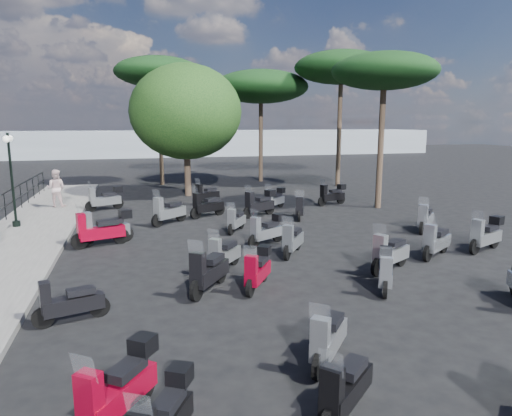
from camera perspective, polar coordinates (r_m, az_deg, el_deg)
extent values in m
plane|color=black|center=(13.38, -2.87, -6.95)|extent=(120.00, 120.00, 0.00)
cube|color=#63615E|center=(16.45, -28.07, -4.58)|extent=(3.00, 30.00, 0.15)
cylinder|color=black|center=(21.00, -28.89, 0.17)|extent=(0.04, 0.04, 1.10)
cylinder|color=black|center=(22.31, -28.06, 0.79)|extent=(0.04, 0.04, 1.10)
cylinder|color=black|center=(23.63, -27.32, 1.34)|extent=(0.04, 0.04, 1.10)
cylinder|color=black|center=(24.95, -26.67, 1.83)|extent=(0.04, 0.04, 1.10)
cylinder|color=black|center=(26.28, -26.07, 2.27)|extent=(0.04, 0.04, 1.10)
cylinder|color=black|center=(27.61, -25.54, 2.67)|extent=(0.04, 0.04, 1.10)
cylinder|color=black|center=(28.95, -25.05, 3.04)|extent=(0.04, 0.04, 1.10)
cylinder|color=black|center=(19.58, -27.77, -1.74)|extent=(0.28, 0.28, 0.21)
cylinder|color=black|center=(19.33, -28.19, 3.06)|extent=(0.10, 0.10, 3.52)
cylinder|color=black|center=(19.22, -28.62, 7.88)|extent=(0.12, 0.79, 0.04)
sphere|color=white|center=(19.61, -28.46, 7.66)|extent=(0.25, 0.25, 0.25)
sphere|color=white|center=(18.83, -28.75, 7.56)|extent=(0.25, 0.25, 0.25)
imported|color=beige|center=(23.16, -23.72, 2.27)|extent=(0.97, 0.83, 1.74)
cylinder|color=black|center=(7.40, -13.81, -20.68)|extent=(0.36, 0.44, 0.48)
cube|color=maroon|center=(6.94, -16.65, -21.40)|extent=(1.03, 1.24, 0.34)
cube|color=black|center=(6.91, -15.87, -18.82)|extent=(0.59, 0.66, 0.14)
cube|color=maroon|center=(6.43, -20.09, -21.49)|extent=(0.37, 0.35, 0.69)
plane|color=white|center=(6.17, -20.75, -18.20)|extent=(0.35, 0.29, 0.37)
cube|color=black|center=(7.11, -13.95, -16.22)|extent=(0.45, 0.46, 0.26)
cylinder|color=black|center=(10.24, -25.09, -12.35)|extent=(0.44, 0.21, 0.44)
cylinder|color=black|center=(10.38, -18.98, -11.59)|extent=(0.44, 0.21, 0.44)
cube|color=black|center=(10.24, -21.82, -11.10)|extent=(1.22, 0.63, 0.31)
cube|color=black|center=(10.17, -21.05, -9.66)|extent=(0.60, 0.42, 0.13)
cube|color=black|center=(10.10, -24.86, -10.11)|extent=(0.27, 0.32, 0.64)
plane|color=white|center=(9.96, -25.36, -7.93)|extent=(0.17, 0.35, 0.34)
cylinder|color=black|center=(10.70, -7.45, -10.16)|extent=(0.39, 0.48, 0.52)
cylinder|color=black|center=(11.78, -4.44, -8.11)|extent=(0.39, 0.48, 0.52)
cube|color=black|center=(11.22, -5.76, -8.07)|extent=(1.12, 1.36, 0.37)
cube|color=black|center=(11.28, -5.37, -6.34)|extent=(0.64, 0.72, 0.15)
cube|color=black|center=(10.60, -7.29, -7.50)|extent=(0.40, 0.38, 0.76)
plane|color=white|center=(10.41, -7.52, -5.06)|extent=(0.38, 0.31, 0.40)
cylinder|color=black|center=(15.78, -21.21, -3.92)|extent=(0.55, 0.27, 0.54)
cylinder|color=black|center=(16.08, -16.53, -3.36)|extent=(0.55, 0.27, 0.54)
cube|color=maroon|center=(15.88, -18.69, -2.92)|extent=(1.50, 0.81, 0.38)
cube|color=black|center=(15.86, -18.10, -1.74)|extent=(0.74, 0.53, 0.16)
cube|color=maroon|center=(15.68, -21.02, -2.06)|extent=(0.34, 0.40, 0.78)
plane|color=white|center=(15.57, -21.38, -0.28)|extent=(0.22, 0.43, 0.42)
cylinder|color=black|center=(15.99, -20.51, -3.70)|extent=(0.54, 0.27, 0.53)
cylinder|color=black|center=(16.32, -15.98, -3.15)|extent=(0.54, 0.27, 0.53)
cube|color=#A0A5AB|center=(16.11, -18.07, -2.71)|extent=(1.48, 0.82, 0.38)
cube|color=black|center=(16.09, -17.50, -1.57)|extent=(0.73, 0.53, 0.15)
cube|color=#A0A5AB|center=(15.90, -20.32, -1.89)|extent=(0.34, 0.39, 0.77)
plane|color=white|center=(15.79, -20.67, -0.15)|extent=(0.22, 0.43, 0.41)
cube|color=black|center=(16.17, -16.04, -0.71)|extent=(0.47, 0.45, 0.29)
cylinder|color=black|center=(22.17, -19.95, 0.19)|extent=(0.51, 0.30, 0.51)
cylinder|color=black|center=(22.58, -16.87, 0.55)|extent=(0.51, 0.30, 0.51)
cube|color=gray|center=(22.35, -18.29, 0.87)|extent=(1.42, 0.87, 0.36)
cube|color=black|center=(22.36, -17.90, 1.67)|extent=(0.71, 0.54, 0.15)
cube|color=gray|center=(22.11, -19.82, 1.46)|extent=(0.34, 0.39, 0.75)
plane|color=white|center=(22.03, -20.06, 2.67)|extent=(0.24, 0.41, 0.40)
cube|color=black|center=(22.48, -16.91, 2.27)|extent=(0.47, 0.46, 0.28)
cylinder|color=black|center=(7.44, 12.83, -20.56)|extent=(0.39, 0.37, 0.45)
cube|color=black|center=(6.94, 11.30, -21.35)|extent=(1.11, 1.05, 0.32)
cube|color=black|center=(6.94, 11.90, -18.90)|extent=(0.60, 0.58, 0.13)
cube|color=black|center=(6.39, 9.47, -21.63)|extent=(0.34, 0.34, 0.65)
plane|color=white|center=(6.13, 9.37, -18.56)|extent=(0.29, 0.31, 0.35)
cylinder|color=black|center=(6.75, -9.42, -24.13)|extent=(0.29, 0.42, 0.43)
cube|color=black|center=(6.26, -10.89, -22.68)|extent=(0.50, 0.60, 0.13)
plane|color=white|center=(5.51, -14.46, -22.92)|extent=(0.33, 0.23, 0.33)
cube|color=black|center=(6.45, -9.52, -19.85)|extent=(0.40, 0.41, 0.23)
cylinder|color=black|center=(12.21, -5.28, -7.57)|extent=(0.37, 0.43, 0.47)
cylinder|color=black|center=(13.19, -2.74, -6.13)|extent=(0.37, 0.43, 0.47)
cube|color=gray|center=(12.69, -3.86, -6.00)|extent=(1.07, 1.20, 0.33)
cube|color=black|center=(12.75, -3.52, -4.63)|extent=(0.60, 0.64, 0.14)
cube|color=gray|center=(12.14, -5.14, -5.44)|extent=(0.36, 0.35, 0.69)
plane|color=white|center=(11.98, -5.31, -3.48)|extent=(0.34, 0.30, 0.36)
cylinder|color=black|center=(16.60, -3.14, -2.68)|extent=(0.32, 0.41, 0.44)
cylinder|color=black|center=(17.58, -1.83, -1.91)|extent=(0.32, 0.41, 0.44)
cube|color=gray|center=(17.09, -2.42, -1.72)|extent=(0.91, 1.15, 0.31)
cube|color=black|center=(17.18, -2.24, -0.79)|extent=(0.53, 0.60, 0.13)
cube|color=gray|center=(16.57, -3.06, -1.22)|extent=(0.34, 0.32, 0.63)
plane|color=white|center=(16.44, -3.15, 0.13)|extent=(0.33, 0.25, 0.34)
cylinder|color=black|center=(18.22, -12.25, -1.55)|extent=(0.48, 0.43, 0.53)
cylinder|color=black|center=(19.13, -9.35, -0.86)|extent=(0.48, 0.43, 0.53)
cube|color=gray|center=(18.67, -10.66, -0.57)|extent=(1.34, 1.23, 0.38)
cube|color=black|center=(18.74, -10.29, 0.45)|extent=(0.72, 0.69, 0.16)
cube|color=gray|center=(18.18, -12.11, 0.07)|extent=(0.40, 0.41, 0.78)
plane|color=white|center=(18.05, -12.32, 1.60)|extent=(0.34, 0.38, 0.41)
cylinder|color=black|center=(22.72, -7.26, 0.95)|extent=(0.46, 0.34, 0.48)
cylinder|color=black|center=(23.49, -5.03, 1.31)|extent=(0.46, 0.34, 0.48)
cube|color=black|center=(23.10, -6.04, 1.59)|extent=(1.28, 0.98, 0.34)
cube|color=black|center=(23.17, -5.74, 2.32)|extent=(0.67, 0.57, 0.14)
cube|color=black|center=(22.70, -7.13, 2.11)|extent=(0.35, 0.37, 0.70)
plane|color=white|center=(22.60, -7.27, 3.22)|extent=(0.27, 0.36, 0.37)
cylinder|color=black|center=(7.75, 7.77, -18.95)|extent=(0.37, 0.42, 0.46)
cylinder|color=black|center=(8.73, 10.05, -15.42)|extent=(0.37, 0.42, 0.46)
cube|color=gray|center=(8.20, 9.12, -15.87)|extent=(1.04, 1.17, 0.33)
cube|color=black|center=(8.23, 9.49, -13.72)|extent=(0.59, 0.63, 0.13)
cube|color=gray|center=(7.61, 8.03, -15.79)|extent=(0.36, 0.35, 0.67)
plane|color=white|center=(7.38, 7.99, -12.98)|extent=(0.33, 0.29, 0.36)
cylinder|color=black|center=(10.85, -0.72, -9.95)|extent=(0.32, 0.43, 0.45)
cylinder|color=black|center=(11.86, 1.00, -8.12)|extent=(0.32, 0.43, 0.45)
cube|color=maroon|center=(11.34, 0.25, -8.12)|extent=(0.92, 1.20, 0.32)
cube|color=black|center=(11.41, 0.50, -6.62)|extent=(0.54, 0.63, 0.13)
cube|color=maroon|center=(10.78, -0.60, -7.67)|extent=(0.35, 0.33, 0.66)
plane|color=white|center=(10.60, -0.70, -5.60)|extent=(0.34, 0.25, 0.35)
cube|color=black|center=(11.70, 1.04, -5.31)|extent=(0.42, 0.43, 0.24)
cylinder|color=black|center=(14.88, -0.27, -4.18)|extent=(0.45, 0.32, 0.46)
cylinder|color=black|center=(15.69, 2.74, -3.40)|extent=(0.45, 0.32, 0.46)
cube|color=#A0A5AB|center=(15.27, 1.40, -3.12)|extent=(1.25, 0.92, 0.33)
cube|color=black|center=(15.33, 1.83, -2.03)|extent=(0.65, 0.54, 0.14)
cube|color=#A0A5AB|center=(14.82, -0.06, -2.46)|extent=(0.33, 0.36, 0.68)
plane|color=white|center=(14.69, -0.22, -0.84)|extent=(0.25, 0.36, 0.36)
cube|color=black|center=(15.57, 2.81, -1.18)|extent=(0.44, 0.43, 0.25)
cylinder|color=black|center=(19.39, -1.00, -0.58)|extent=(0.51, 0.35, 0.52)
cylinder|color=black|center=(20.28, 1.72, -0.08)|extent=(0.51, 0.35, 0.52)
cube|color=black|center=(19.83, 0.50, 0.25)|extent=(1.42, 1.01, 0.37)
cube|color=black|center=(19.90, 0.89, 1.18)|extent=(0.73, 0.60, 0.15)
cube|color=black|center=(19.36, -0.82, 0.91)|extent=(0.37, 0.40, 0.76)
plane|color=white|center=(19.24, -0.97, 2.33)|extent=(0.27, 0.40, 0.40)
cube|color=black|center=(20.18, 1.77, 1.87)|extent=(0.49, 0.48, 0.28)
cylinder|color=black|center=(19.47, -7.55, -0.65)|extent=(0.50, 0.32, 0.51)
cylinder|color=black|center=(20.18, -4.58, -0.19)|extent=(0.50, 0.32, 0.51)
cube|color=black|center=(19.81, -5.93, 0.14)|extent=(1.39, 0.93, 0.36)
cube|color=black|center=(19.86, -5.52, 1.04)|extent=(0.71, 0.57, 0.15)
cube|color=black|center=(19.42, -7.38, 0.78)|extent=(0.35, 0.39, 0.74)
plane|color=white|center=(19.31, -7.57, 2.15)|extent=(0.25, 0.40, 0.39)
cylinder|color=black|center=(11.19, 15.85, -9.74)|extent=(0.30, 0.43, 0.44)
cylinder|color=black|center=(12.24, 15.80, -7.96)|extent=(0.30, 0.43, 0.44)
cube|color=#A0A5AB|center=(11.70, 15.86, -7.96)|extent=(0.87, 1.20, 0.31)
cube|color=black|center=(11.78, 15.92, -6.53)|extent=(0.52, 0.62, 0.13)
cube|color=#A0A5AB|center=(11.12, 15.95, -7.55)|extent=(0.34, 0.32, 0.65)
plane|color=white|center=(10.95, 16.07, -5.56)|extent=(0.34, 0.24, 0.34)
cube|color=black|center=(12.09, 15.94, -5.26)|extent=(0.41, 0.42, 0.24)
cylinder|color=black|center=(12.64, 14.94, -7.15)|extent=(0.50, 0.35, 0.52)
cylinder|color=black|center=(13.72, 17.70, -5.88)|extent=(0.50, 0.35, 0.52)
cube|color=gray|center=(13.17, 16.54, -5.63)|extent=(1.39, 1.01, 0.37)
cube|color=black|center=(13.24, 16.99, -4.21)|extent=(0.72, 0.60, 0.15)
cube|color=gray|center=(12.57, 15.25, -4.91)|extent=(0.37, 0.40, 0.75)
plane|color=white|center=(12.40, 15.21, -2.82)|extent=(0.28, 0.40, 0.40)
cylinder|color=black|center=(13.63, 3.90, -5.57)|extent=(0.36, 0.45, 0.48)
cylinder|color=black|center=(14.74, 5.24, -4.33)|extent=(0.36, 0.45, 0.48)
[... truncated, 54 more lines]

